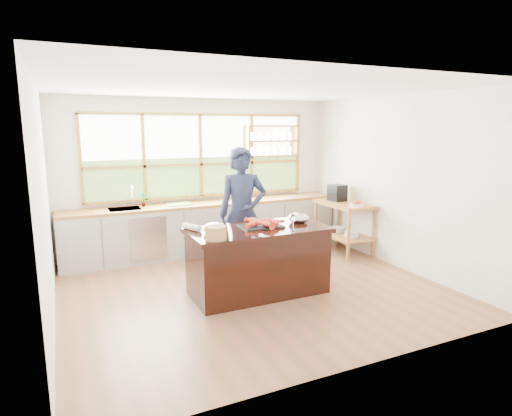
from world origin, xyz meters
TOP-DOWN VIEW (x-y plane):
  - ground_plane at (0.00, 0.00)m, footprint 5.00×5.00m
  - room_shell at (0.02, 0.51)m, footprint 5.02×4.52m
  - back_counter at (-0.02, 1.94)m, footprint 4.90×0.63m
  - right_shelf_unit at (2.19, 0.89)m, footprint 0.62×1.10m
  - island at (0.00, -0.20)m, footprint 1.85×0.90m
  - cook at (0.06, 0.45)m, footprint 0.80×0.64m
  - potted_plant at (-1.09, 2.00)m, footprint 0.13×0.10m
  - cutting_board at (-0.49, 1.94)m, footprint 0.42×0.33m
  - espresso_machine at (2.19, 1.12)m, footprint 0.28×0.30m
  - wine_bottle at (2.24, 0.79)m, footprint 0.09×0.09m
  - fruit_bowl at (2.14, 0.50)m, footprint 0.22×0.22m
  - slate_board at (0.07, -0.13)m, footprint 0.56×0.41m
  - lobster_pile at (0.09, -0.16)m, footprint 0.52×0.48m
  - mixing_bowl_left at (-0.61, -0.22)m, footprint 0.29×0.29m
  - mixing_bowl_right at (0.65, -0.13)m, footprint 0.29×0.29m
  - wine_glass at (0.35, -0.51)m, footprint 0.08×0.08m
  - wicker_basket at (-0.70, -0.52)m, footprint 0.25×0.25m
  - parchment_roll at (-0.83, 0.05)m, footprint 0.20×0.31m

SIDE VIEW (x-z plane):
  - ground_plane at x=0.00m, z-range 0.00..0.00m
  - island at x=0.00m, z-range 0.00..0.90m
  - back_counter at x=-0.02m, z-range 0.00..0.90m
  - right_shelf_unit at x=2.19m, z-range 0.15..1.05m
  - cutting_board at x=-0.49m, z-range 0.90..0.91m
  - slate_board at x=0.07m, z-range 0.90..0.92m
  - parchment_roll at x=-0.83m, z-range 0.90..0.98m
  - fruit_bowl at x=2.14m, z-range 0.89..1.00m
  - lobster_pile at x=0.09m, z-range 0.92..1.00m
  - mixing_bowl_left at x=-0.61m, z-range 0.89..1.03m
  - mixing_bowl_right at x=0.65m, z-range 0.89..1.03m
  - cook at x=0.06m, z-range 0.00..1.93m
  - wicker_basket at x=-0.70m, z-range 0.90..1.06m
  - potted_plant at x=-1.09m, z-range 0.90..1.14m
  - espresso_machine at x=2.19m, z-range 0.90..1.19m
  - wine_bottle at x=2.24m, z-range 0.90..1.20m
  - wine_glass at x=0.35m, z-range 0.95..1.17m
  - room_shell at x=0.02m, z-range 0.40..3.11m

